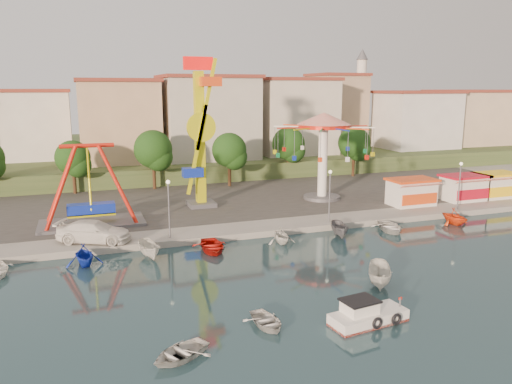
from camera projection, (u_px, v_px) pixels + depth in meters
name	position (u px, v px, depth m)	size (l,w,h in m)	color
ground	(314.00, 285.00, 35.62)	(200.00, 200.00, 0.00)	#132E34
quay_deck	(166.00, 162.00, 92.71)	(200.00, 100.00, 0.60)	#9E998E
asphalt_pad	(209.00, 194.00, 63.15)	(90.00, 28.00, 0.01)	#4C4944
hill_terrace	(162.00, 153.00, 97.08)	(200.00, 60.00, 3.00)	#384C26
pirate_ship_ride	(90.00, 187.00, 48.45)	(10.00, 5.00, 8.00)	#59595E
kamikaze_tower	(201.00, 136.00, 55.05)	(3.81, 3.10, 16.50)	#59595E
wave_swinger	(323.00, 136.00, 59.02)	(11.60, 11.60, 10.40)	#59595E
booth_left	(411.00, 192.00, 57.09)	(5.40, 3.78, 3.08)	white
booth_mid	(464.00, 187.00, 59.56)	(5.40, 3.78, 3.08)	white
booth_right	(495.00, 185.00, 61.14)	(5.40, 3.78, 3.08)	white
lamp_post_1	(169.00, 211.00, 44.33)	(0.14, 0.14, 5.00)	#59595E
lamp_post_2	(330.00, 198.00, 49.60)	(0.14, 0.14, 5.00)	#59595E
lamp_post_3	(459.00, 187.00, 54.87)	(0.14, 0.14, 5.00)	#59595E
tree_1	(73.00, 158.00, 62.69)	(4.35, 4.35, 6.80)	#382314
tree_2	(153.00, 149.00, 65.44)	(5.02, 5.02, 7.85)	#382314
tree_3	(229.00, 150.00, 67.48)	(4.68, 4.68, 7.32)	#382314
tree_4	(288.00, 144.00, 73.49)	(4.86, 4.86, 7.60)	#382314
tree_5	(354.00, 143.00, 75.11)	(4.83, 4.83, 7.54)	#382314
building_1	(34.00, 132.00, 74.47)	(12.33, 9.01, 8.63)	silver
building_2	(124.00, 121.00, 79.06)	(11.95, 9.28, 11.23)	tan
building_3	(213.00, 127.00, 80.90)	(12.59, 10.50, 9.20)	beige
building_4	(282.00, 124.00, 88.47)	(10.75, 9.23, 9.24)	beige
building_5	(353.00, 117.00, 90.92)	(12.77, 10.96, 11.21)	tan
building_6	(413.00, 113.00, 93.24)	(8.23, 8.98, 12.36)	silver
building_7	(446.00, 120.00, 102.07)	(11.59, 10.93, 8.76)	beige
minaret	(361.00, 95.00, 94.69)	(2.80, 2.80, 18.00)	silver
cabin_motorboat	(367.00, 316.00, 29.72)	(4.97, 2.41, 1.68)	white
rowboat_a	(267.00, 321.00, 29.35)	(2.21, 3.09, 0.64)	silver
rowboat_b	(180.00, 353.00, 25.83)	(2.38, 3.33, 0.69)	silver
skiff	(380.00, 276.00, 35.09)	(1.58, 4.19, 1.62)	silver
van	(94.00, 232.00, 43.45)	(2.60, 6.40, 1.86)	white
moored_boat_1	(84.00, 255.00, 39.40)	(2.85, 3.30, 1.74)	#142CB0
moored_boat_2	(149.00, 250.00, 41.12)	(1.39, 3.71, 1.43)	silver
moored_boat_3	(212.00, 246.00, 42.92)	(3.02, 4.23, 0.88)	red
moored_boat_4	(281.00, 235.00, 44.99)	(2.46, 2.85, 1.50)	silver
moored_boat_5	(340.00, 230.00, 46.97)	(1.36, 3.62, 1.40)	#5E5E63
moored_boat_6	(390.00, 227.00, 48.87)	(2.96, 4.15, 0.86)	silver
moored_boat_7	(455.00, 216.00, 51.33)	(2.81, 3.26, 1.72)	#F74516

